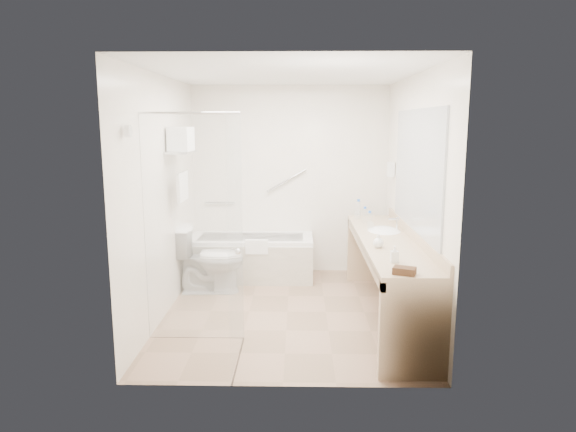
{
  "coord_description": "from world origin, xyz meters",
  "views": [
    {
      "loc": [
        0.11,
        -5.28,
        2.01
      ],
      "look_at": [
        0.0,
        0.3,
        1.0
      ],
      "focal_mm": 32.0,
      "sensor_mm": 36.0,
      "label": 1
    }
  ],
  "objects_px": {
    "vanity_counter": "(387,259)",
    "amenity_basket": "(404,271)",
    "toilet": "(210,259)",
    "water_bottle_left": "(370,220)",
    "bathtub": "(251,257)"
  },
  "relations": [
    {
      "from": "vanity_counter",
      "to": "toilet",
      "type": "height_order",
      "value": "vanity_counter"
    },
    {
      "from": "toilet",
      "to": "amenity_basket",
      "type": "relative_size",
      "value": 4.82
    },
    {
      "from": "bathtub",
      "to": "toilet",
      "type": "relative_size",
      "value": 1.96
    },
    {
      "from": "toilet",
      "to": "water_bottle_left",
      "type": "height_order",
      "value": "water_bottle_left"
    },
    {
      "from": "toilet",
      "to": "water_bottle_left",
      "type": "distance_m",
      "value": 1.96
    },
    {
      "from": "vanity_counter",
      "to": "water_bottle_left",
      "type": "bearing_deg",
      "value": 101.65
    },
    {
      "from": "vanity_counter",
      "to": "amenity_basket",
      "type": "xyz_separation_m",
      "value": [
        -0.08,
        -1.25,
        0.24
      ]
    },
    {
      "from": "amenity_basket",
      "to": "bathtub",
      "type": "bearing_deg",
      "value": 118.67
    },
    {
      "from": "bathtub",
      "to": "toilet",
      "type": "bearing_deg",
      "value": -128.25
    },
    {
      "from": "amenity_basket",
      "to": "water_bottle_left",
      "type": "bearing_deg",
      "value": 90.97
    },
    {
      "from": "bathtub",
      "to": "vanity_counter",
      "type": "distance_m",
      "value": 2.09
    },
    {
      "from": "amenity_basket",
      "to": "water_bottle_left",
      "type": "relative_size",
      "value": 0.86
    },
    {
      "from": "toilet",
      "to": "amenity_basket",
      "type": "height_order",
      "value": "amenity_basket"
    },
    {
      "from": "amenity_basket",
      "to": "vanity_counter",
      "type": "bearing_deg",
      "value": 86.32
    },
    {
      "from": "vanity_counter",
      "to": "water_bottle_left",
      "type": "xyz_separation_m",
      "value": [
        -0.11,
        0.54,
        0.3
      ]
    }
  ]
}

